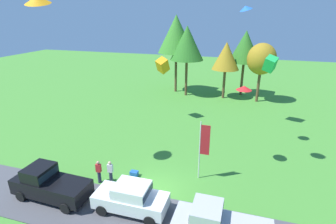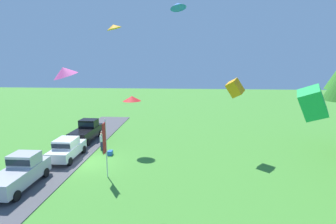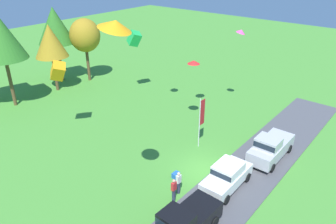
{
  "view_description": "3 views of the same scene",
  "coord_description": "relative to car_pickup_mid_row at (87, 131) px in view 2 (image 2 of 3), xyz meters",
  "views": [
    {
      "loc": [
        5.13,
        -13.8,
        11.21
      ],
      "look_at": [
        -0.5,
        4.84,
        3.89
      ],
      "focal_mm": 28.0,
      "sensor_mm": 36.0,
      "label": 1
    },
    {
      "loc": [
        20.44,
        8.2,
        8.55
      ],
      "look_at": [
        2.01,
        6.82,
        4.9
      ],
      "focal_mm": 28.0,
      "sensor_mm": 36.0,
      "label": 2
    },
    {
      "loc": [
        -17.39,
        -10.71,
        14.96
      ],
      "look_at": [
        1.59,
        4.87,
        2.83
      ],
      "focal_mm": 35.0,
      "sensor_mm": 36.0,
      "label": 3
    }
  ],
  "objects": [
    {
      "name": "kite_box_high_right",
      "position": [
        2.79,
        15.06,
        5.01
      ],
      "size": [
        1.37,
        1.89,
        1.89
      ],
      "primitive_type": "cube",
      "rotation": [
        0.5,
        0.3,
        5.77
      ],
      "color": "orange"
    },
    {
      "name": "kite_delta_over_trees",
      "position": [
        -1.31,
        3.05,
        10.9
      ],
      "size": [
        2.0,
        2.04,
        0.81
      ],
      "primitive_type": "cone",
      "rotation": [
        -0.26,
        0.0,
        3.47
      ],
      "color": "orange"
    },
    {
      "name": "flag_banner",
      "position": [
        8.99,
        4.94,
        1.71
      ],
      "size": [
        0.71,
        0.08,
        4.44
      ],
      "color": "silver",
      "rests_on": "ground"
    },
    {
      "name": "person_beside_suv",
      "position": [
        2.17,
        2.38,
        -0.23
      ],
      "size": [
        0.36,
        0.24,
        1.71
      ],
      "color": "#2D334C",
      "rests_on": "ground"
    },
    {
      "name": "car_sedan_far_end",
      "position": [
        5.55,
        0.36,
        -0.07
      ],
      "size": [
        4.41,
        1.98,
        1.84
      ],
      "color": "white",
      "rests_on": "ground"
    },
    {
      "name": "kite_delta_low_drifter",
      "position": [
        11.3,
        7.49,
        5.2
      ],
      "size": [
        1.33,
        1.34,
        0.32
      ],
      "primitive_type": "cone",
      "rotation": [
        -0.02,
        0.0,
        3.37
      ],
      "color": "red"
    },
    {
      "name": "kite_delta_trailing_tail",
      "position": [
        10.81,
        10.19,
        10.52
      ],
      "size": [
        1.33,
        1.31,
        0.57
      ],
      "primitive_type": "cone",
      "rotation": [
        -0.31,
        0.0,
        2.14
      ],
      "color": "blue"
    },
    {
      "name": "cooler_box",
      "position": [
        4.19,
        3.79,
        -0.91
      ],
      "size": [
        0.56,
        0.4,
        0.4
      ],
      "primitive_type": "cube",
      "color": "blue",
      "rests_on": "ground"
    },
    {
      "name": "car_pickup_mid_row",
      "position": [
        0.0,
        0.0,
        0.0
      ],
      "size": [
        5.06,
        2.18,
        2.14
      ],
      "color": "black",
      "rests_on": "ground"
    },
    {
      "name": "pavement_strip",
      "position": [
        6.19,
        -0.12,
        -1.08
      ],
      "size": [
        36.0,
        4.4,
        0.06
      ],
      "primitive_type": "cube",
      "color": "#4C4C51",
      "rests_on": "ground"
    },
    {
      "name": "kite_box_topmost",
      "position": [
        13.54,
        16.9,
        5.4
      ],
      "size": [
        1.51,
        1.78,
        1.9
      ],
      "primitive_type": "cube",
      "rotation": [
        0.39,
        0.3,
        5.95
      ],
      "color": "green"
    },
    {
      "name": "car_pickup_near_entrance",
      "position": [
        10.75,
        -0.49,
        0.0
      ],
      "size": [
        5.0,
        2.05,
        2.14
      ],
      "color": "#B7B7BC",
      "rests_on": "ground"
    },
    {
      "name": "person_on_lawn",
      "position": [
        2.96,
        2.59,
        -0.23
      ],
      "size": [
        0.36,
        0.24,
        1.71
      ],
      "color": "#2D334C",
      "rests_on": "ground"
    },
    {
      "name": "ground_plane",
      "position": [
        6.19,
        2.61,
        -1.11
      ],
      "size": [
        120.0,
        120.0,
        0.0
      ],
      "primitive_type": "plane",
      "color": "#478E33"
    },
    {
      "name": "kite_delta_high_left",
      "position": [
        17.15,
        6.24,
        7.03
      ],
      "size": [
        1.29,
        1.31,
        0.6
      ],
      "primitive_type": "cone",
      "rotation": [
        0.3,
        0.0,
        0.5
      ],
      "color": "#EA4C9E"
    }
  ]
}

